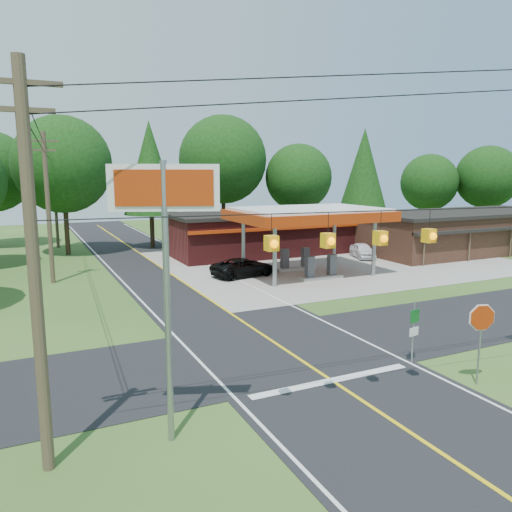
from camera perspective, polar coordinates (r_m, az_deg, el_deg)
name	(u,v)px	position (r m, az deg, el deg)	size (l,w,h in m)	color
ground	(284,349)	(21.51, 3.23, -10.61)	(120.00, 120.00, 0.00)	#2D571E
main_highway	(284,349)	(21.51, 3.23, -10.58)	(8.00, 120.00, 0.02)	black
cross_road	(284,349)	(21.51, 3.23, -10.57)	(70.00, 7.00, 0.02)	black
lane_center_yellow	(284,349)	(21.50, 3.23, -10.54)	(0.15, 110.00, 0.00)	yellow
gas_canopy	(308,216)	(36.09, 5.99, 4.53)	(10.60, 7.40, 4.88)	gray
convenience_store	(260,233)	(45.54, 0.49, 2.66)	(16.40, 7.55, 3.80)	#501717
strip_building	(465,231)	(50.86, 22.76, 2.63)	(20.40, 8.75, 3.80)	#351E15
utility_pole_near_left	(34,267)	(12.90, -24.05, -1.17)	(1.80, 0.30, 10.00)	#473828
utility_pole_far_left	(48,206)	(35.81, -22.67, 5.31)	(1.80, 0.30, 10.00)	#473828
utility_pole_north	(55,199)	(52.87, -21.97, 6.01)	(0.30, 0.30, 9.50)	#473828
overhead_beacons	(355,215)	(14.64, 11.28, 4.66)	(17.04, 2.04, 1.03)	black
treeline_backdrop	(156,171)	(43.02, -11.35, 9.50)	(70.27, 51.59, 13.30)	#332316
suv_car	(243,267)	(35.73, -1.44, -1.31)	(4.75, 4.75, 1.32)	black
sedan_car	(363,251)	(44.31, 12.08, 0.58)	(3.77, 3.77, 1.28)	white
big_stop_sign	(165,233)	(13.23, -10.33, 2.56)	(2.71, 1.10, 7.72)	gray
octagonal_stop_sign	(482,324)	(19.12, 24.38, -7.05)	(0.97, 0.34, 2.95)	gray
route_sign_post	(414,327)	(20.46, 17.61, -7.69)	(0.51, 0.13, 2.50)	gray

